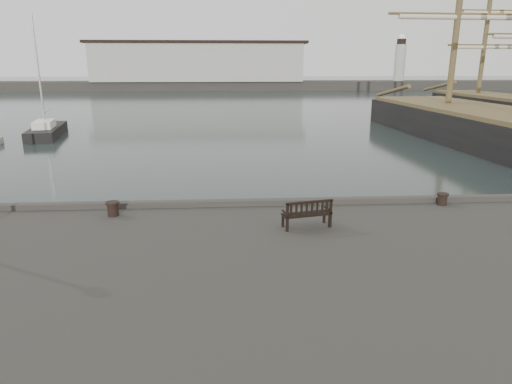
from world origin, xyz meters
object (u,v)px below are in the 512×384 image
bollard_right (442,199)px  yacht_d (47,133)px  bench (307,219)px  bollard_left (113,209)px

bollard_right → yacht_d: 34.17m
bench → yacht_d: bearing=110.1°
bench → bollard_right: size_ratio=3.72×
bollard_left → bollard_right: (10.40, 0.44, -0.02)m
bench → yacht_d: 32.80m
bollard_left → bollard_right: 10.41m
yacht_d → bollard_left: bearing=-76.2°
bench → yacht_d: (-17.48, 27.70, -1.58)m
bollard_left → bollard_right: bearing=2.4°
bench → bollard_left: size_ratio=3.35×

